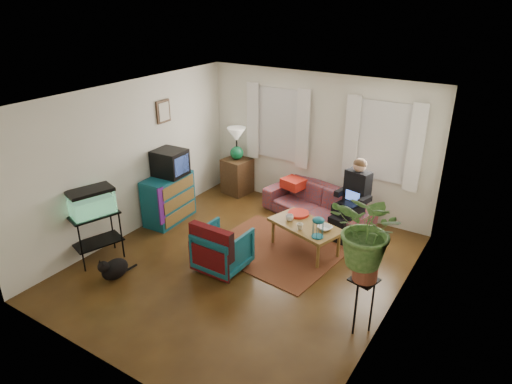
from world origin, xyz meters
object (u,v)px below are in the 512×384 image
Objects in this scene: coffee_table at (305,237)px; plant_stand at (361,304)px; aquarium_stand at (97,237)px; sofa at (318,199)px; dresser at (169,198)px; side_table at (237,176)px; armchair at (223,247)px.

plant_stand is (1.45, -1.33, 0.14)m from coffee_table.
aquarium_stand reaches higher than plant_stand.
aquarium_stand reaches higher than coffee_table.
sofa is 2.14× the size of dresser.
dresser is 0.84× the size of coffee_table.
side_table is 4.56m from plant_stand.
dresser is at bearing 166.68° from plant_stand.
coffee_table is (0.82, 1.13, -0.12)m from armchair.
side_table is at bearing 101.93° from aquarium_stand.
sofa is at bearing 122.18° from coffee_table.
side_table is 0.92× the size of aquarium_stand.
plant_stand reaches higher than coffee_table.
dresser reaches higher than sofa.
coffee_table is (2.59, 0.38, -0.20)m from dresser.
coffee_table is at bearing -61.30° from sofa.
plant_stand reaches higher than side_table.
dresser reaches higher than aquarium_stand.
armchair is at bearing -59.74° from side_table.
armchair is 1.40m from coffee_table.
side_table is at bearing -173.08° from sofa.
armchair is (1.78, 0.86, -0.04)m from aquarium_stand.
dresser is 1.93m from armchair.
dresser reaches higher than armchair.
sofa reaches higher than coffee_table.
plant_stand is (2.26, -0.20, 0.01)m from armchair.
dresser is 2.63m from coffee_table.
sofa reaches higher than aquarium_stand.
dresser reaches higher than coffee_table.
dresser is 1.33× the size of armchair.
aquarium_stand is (-0.01, -1.61, -0.04)m from dresser.
coffee_table is 1.97m from plant_stand.
coffee_table is at bearing -30.53° from side_table.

